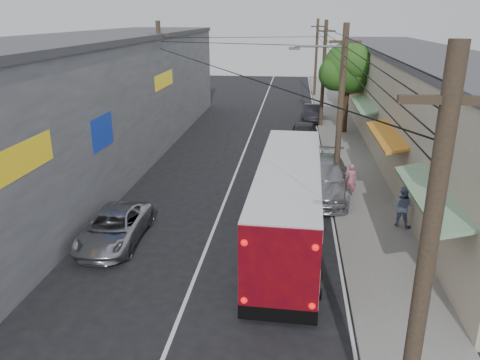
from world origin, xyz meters
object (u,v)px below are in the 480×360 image
Objects in this scene: parked_suv at (323,178)px; parked_car_mid at (304,135)px; coach_bus at (288,202)px; jeepney at (114,228)px; pedestrian_far at (402,206)px; parked_car_far at (312,113)px; pedestrian_near at (350,179)px.

parked_car_mid is (-0.80, 8.92, -0.08)m from parked_suv.
coach_bus reaches higher than jeepney.
pedestrian_far is (3.80, -12.41, 0.19)m from parked_car_mid.
coach_bus is 2.69× the size of parked_car_far.
parked_suv is at bearing 35.19° from jeepney.
parked_car_mid is at bearing 88.39° from coach_bus.
pedestrian_near is (2.10, -9.04, 0.11)m from parked_car_mid.
parked_suv is 1.30m from pedestrian_near.
coach_bus reaches higher than pedestrian_far.
parked_car_far is 2.61× the size of pedestrian_near.
jeepney is 2.57× the size of pedestrian_far.
jeepney is 10.18m from parked_suv.
pedestrian_far is at bearing -78.06° from parked_car_far.
coach_bus is 5.39m from parked_suv.
coach_bus reaches higher than parked_car_mid.
jeepney is 16.70m from parked_car_mid.
parked_suv is at bearing -86.38° from parked_car_far.
pedestrian_near is (1.30, -0.13, 0.03)m from parked_suv.
jeepney is at bearing -170.02° from coach_bus.
parked_car_mid is 2.99× the size of pedestrian_near.
pedestrian_far is (3.00, -3.49, 0.12)m from parked_suv.
coach_bus is at bearing -91.48° from parked_car_mid.
pedestrian_near is at bearing 30.71° from jeepney.
pedestrian_near is at bearing -82.06° from parked_car_far.
parked_car_mid reaches higher than jeepney.
pedestrian_near is at bearing 61.45° from coach_bus.
pedestrian_near is at bearing -2.10° from parked_suv.
parked_suv is at bearing -23.68° from pedestrian_far.
jeepney is 0.96× the size of parked_car_mid.
parked_car_far is (1.60, 22.13, -0.95)m from coach_bus.
pedestrian_far reaches higher than parked_suv.
pedestrian_far is (3.00, -20.52, 0.32)m from parked_car_far.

